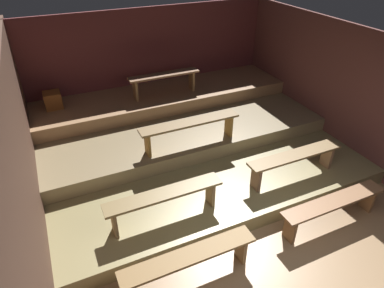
{
  "coord_description": "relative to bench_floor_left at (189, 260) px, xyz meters",
  "views": [
    {
      "loc": [
        -2.27,
        -1.6,
        3.8
      ],
      "look_at": [
        -0.18,
        2.94,
        0.6
      ],
      "focal_mm": 31.63,
      "sensor_mm": 36.0,
      "label": 1
    }
  ],
  "objects": [
    {
      "name": "ground",
      "position": [
        1.16,
        1.86,
        -0.4
      ],
      "size": [
        6.24,
        6.29,
        0.08
      ],
      "primitive_type": "cube",
      "color": "#977450"
    },
    {
      "name": "wall_right",
      "position": [
        3.91,
        1.86,
        0.85
      ],
      "size": [
        0.06,
        6.29,
        2.43
      ],
      "primitive_type": "cube",
      "color": "brown",
      "rests_on": "ground"
    },
    {
      "name": "bench_lower_left",
      "position": [
        0.03,
        0.9,
        0.26
      ],
      "size": [
        1.7,
        0.28,
        0.46
      ],
      "color": "olive",
      "rests_on": "platform_lower"
    },
    {
      "name": "wall_back",
      "position": [
        1.16,
        4.63,
        0.85
      ],
      "size": [
        6.24,
        0.06,
        2.43
      ],
      "primitive_type": "cube",
      "color": "brown",
      "rests_on": "ground"
    },
    {
      "name": "bench_middle_center",
      "position": [
        1.0,
        2.17,
        0.53
      ],
      "size": [
        1.81,
        0.28,
        0.46
      ],
      "color": "olive",
      "rests_on": "platform_middle"
    },
    {
      "name": "platform_middle",
      "position": [
        1.16,
        3.24,
        0.03
      ],
      "size": [
        5.44,
        2.72,
        0.26
      ],
      "primitive_type": "cube",
      "color": "#8B7854",
      "rests_on": "platform_lower"
    },
    {
      "name": "platform_upper",
      "position": [
        1.16,
        3.95,
        0.3
      ],
      "size": [
        5.44,
        1.31,
        0.26
      ],
      "primitive_type": "cube",
      "color": "#A17650",
      "rests_on": "platform_middle"
    },
    {
      "name": "bench_upper_center",
      "position": [
        1.15,
        3.82,
        0.78
      ],
      "size": [
        1.51,
        0.28,
        0.46
      ],
      "color": "#895E40",
      "rests_on": "platform_upper"
    },
    {
      "name": "bench_floor_right",
      "position": [
        2.33,
        0.0,
        0.0
      ],
      "size": [
        1.76,
        0.28,
        0.46
      ],
      "color": "#916340",
      "rests_on": "ground"
    },
    {
      "name": "wooden_crate_upper",
      "position": [
        -1.06,
        4.14,
        0.59
      ],
      "size": [
        0.32,
        0.32,
        0.32
      ],
      "primitive_type": "cube",
      "color": "brown",
      "rests_on": "platform_upper"
    },
    {
      "name": "platform_lower",
      "position": [
        1.16,
        2.47,
        -0.23
      ],
      "size": [
        5.44,
        4.25,
        0.26
      ],
      "primitive_type": "cube",
      "color": "#8D8052",
      "rests_on": "ground"
    },
    {
      "name": "bench_floor_left",
      "position": [
        0.0,
        0.0,
        0.0
      ],
      "size": [
        1.76,
        0.28,
        0.46
      ],
      "color": "olive",
      "rests_on": "ground"
    },
    {
      "name": "bench_lower_right",
      "position": [
        2.3,
        0.9,
        0.26
      ],
      "size": [
        1.7,
        0.28,
        0.46
      ],
      "color": "olive",
      "rests_on": "platform_lower"
    },
    {
      "name": "wall_left",
      "position": [
        -1.59,
        1.86,
        0.85
      ],
      "size": [
        0.06,
        6.29,
        2.43
      ],
      "primitive_type": "cube",
      "color": "brown",
      "rests_on": "ground"
    }
  ]
}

